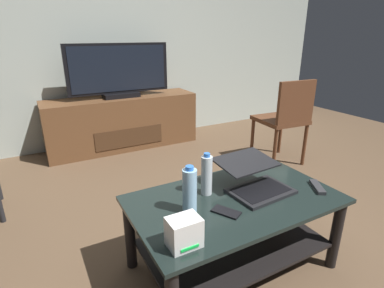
{
  "coord_description": "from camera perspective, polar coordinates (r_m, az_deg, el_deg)",
  "views": [
    {
      "loc": [
        -0.91,
        -1.26,
        1.3
      ],
      "look_at": [
        -0.01,
        0.39,
        0.61
      ],
      "focal_mm": 28.26,
      "sensor_mm": 36.0,
      "label": 1
    }
  ],
  "objects": [
    {
      "name": "ground_plane",
      "position": [
        2.02,
        5.83,
        -19.85
      ],
      "size": [
        7.68,
        7.68,
        0.0
      ],
      "primitive_type": "plane",
      "color": "brown"
    },
    {
      "name": "back_wall",
      "position": [
        3.86,
        -16.22,
        20.93
      ],
      "size": [
        6.4,
        0.12,
        2.8
      ],
      "primitive_type": "cube",
      "color": "#A8B2A8",
      "rests_on": "ground"
    },
    {
      "name": "coffee_table",
      "position": [
        1.76,
        7.87,
        -14.05
      ],
      "size": [
        1.13,
        0.66,
        0.46
      ],
      "color": "black",
      "rests_on": "ground"
    },
    {
      "name": "media_cabinet",
      "position": [
        3.69,
        -12.9,
        4.02
      ],
      "size": [
        1.74,
        0.47,
        0.61
      ],
      "color": "brown",
      "rests_on": "ground"
    },
    {
      "name": "television",
      "position": [
        3.56,
        -13.55,
        13.08
      ],
      "size": [
        1.15,
        0.2,
        0.59
      ],
      "color": "black",
      "rests_on": "media_cabinet"
    },
    {
      "name": "dining_chair",
      "position": [
        3.18,
        17.24,
        4.9
      ],
      "size": [
        0.47,
        0.47,
        0.89
      ],
      "color": "#59331E",
      "rests_on": "ground"
    },
    {
      "name": "laptop",
      "position": [
        1.77,
        11.69,
        -6.47
      ],
      "size": [
        0.36,
        0.4,
        0.16
      ],
      "color": "black",
      "rests_on": "coffee_table"
    },
    {
      "name": "router_box",
      "position": [
        1.3,
        -1.52,
        -16.31
      ],
      "size": [
        0.14,
        0.11,
        0.13
      ],
      "color": "white",
      "rests_on": "coffee_table"
    },
    {
      "name": "water_bottle_near",
      "position": [
        1.66,
        2.77,
        -5.85
      ],
      "size": [
        0.06,
        0.06,
        0.24
      ],
      "color": "silver",
      "rests_on": "coffee_table"
    },
    {
      "name": "water_bottle_far",
      "position": [
        1.49,
        -0.45,
        -8.8
      ],
      "size": [
        0.07,
        0.07,
        0.25
      ],
      "color": "#99C6E5",
      "rests_on": "coffee_table"
    },
    {
      "name": "cell_phone",
      "position": [
        1.55,
        6.45,
        -12.61
      ],
      "size": [
        0.13,
        0.16,
        0.01
      ],
      "primitive_type": "cube",
      "rotation": [
        0.0,
        0.0,
        0.5
      ],
      "color": "black",
      "rests_on": "coffee_table"
    },
    {
      "name": "tv_remote",
      "position": [
        1.9,
        22.58,
        -7.49
      ],
      "size": [
        0.12,
        0.16,
        0.02
      ],
      "primitive_type": "cube",
      "rotation": [
        0.0,
        0.0,
        -0.54
      ],
      "color": "#2D2D30",
      "rests_on": "coffee_table"
    }
  ]
}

